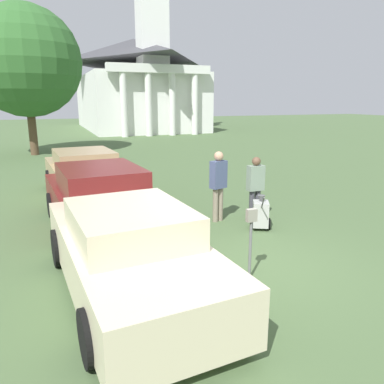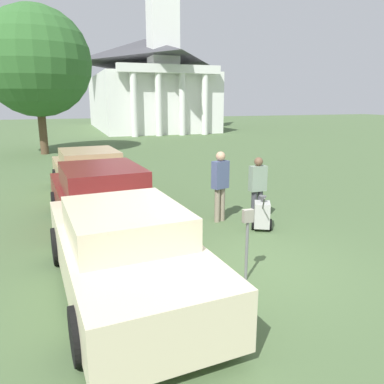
# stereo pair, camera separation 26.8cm
# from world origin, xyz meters

# --- Properties ---
(ground_plane) EXTENTS (120.00, 120.00, 0.00)m
(ground_plane) POSITION_xyz_m (0.00, 0.00, 0.00)
(ground_plane) COLOR #4C663D
(parked_car_cream) EXTENTS (2.30, 4.99, 1.47)m
(parked_car_cream) POSITION_xyz_m (-2.32, -0.12, 0.70)
(parked_car_cream) COLOR beige
(parked_car_cream) RESTS_ON ground_plane
(parked_car_maroon) EXTENTS (2.37, 5.43, 1.57)m
(parked_car_maroon) POSITION_xyz_m (-2.31, 3.01, 0.72)
(parked_car_maroon) COLOR maroon
(parked_car_maroon) RESTS_ON ground_plane
(parked_car_tan) EXTENTS (2.34, 5.17, 1.50)m
(parked_car_tan) POSITION_xyz_m (-2.32, 6.57, 0.70)
(parked_car_tan) COLOR tan
(parked_car_tan) RESTS_ON ground_plane
(parking_meter) EXTENTS (0.18, 0.09, 1.28)m
(parking_meter) POSITION_xyz_m (-0.29, -0.45, 0.89)
(parking_meter) COLOR slate
(parking_meter) RESTS_ON ground_plane
(person_worker) EXTENTS (0.47, 0.34, 1.81)m
(person_worker) POSITION_xyz_m (0.58, 2.67, 1.04)
(person_worker) COLOR gray
(person_worker) RESTS_ON ground_plane
(person_supervisor) EXTENTS (0.42, 0.23, 1.66)m
(person_supervisor) POSITION_xyz_m (1.48, 2.37, 0.94)
(person_supervisor) COLOR #3F3F47
(person_supervisor) RESTS_ON ground_plane
(equipment_cart) EXTENTS (0.64, 0.96, 1.00)m
(equipment_cart) POSITION_xyz_m (1.27, 1.73, 0.39)
(equipment_cart) COLOR #B2B2AD
(equipment_cart) RESTS_ON ground_plane
(church) EXTENTS (10.72, 18.55, 24.23)m
(church) POSITION_xyz_m (6.08, 34.56, 5.15)
(church) COLOR white
(church) RESTS_ON ground_plane
(shade_tree) EXTENTS (5.91, 5.91, 8.00)m
(shade_tree) POSITION_xyz_m (-3.98, 17.31, 5.04)
(shade_tree) COLOR brown
(shade_tree) RESTS_ON ground_plane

